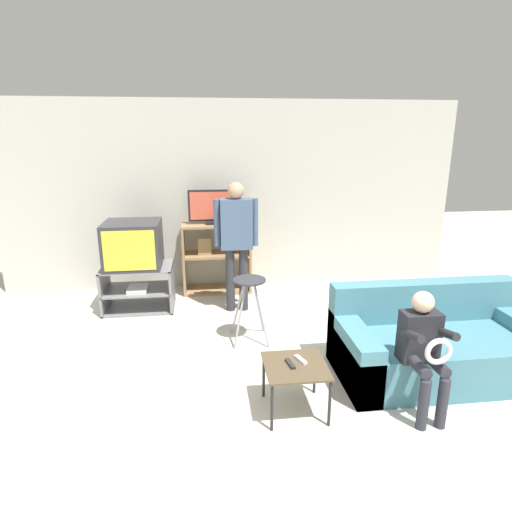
# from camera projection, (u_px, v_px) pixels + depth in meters

# --- Properties ---
(ground_plane) EXTENTS (18.00, 18.00, 0.00)m
(ground_plane) POSITION_uv_depth(u_px,v_px,m) (276.00, 474.00, 2.80)
(ground_plane) COLOR beige
(wall_back) EXTENTS (6.40, 0.06, 2.60)m
(wall_back) POSITION_uv_depth(u_px,v_px,m) (233.00, 196.00, 6.02)
(wall_back) COLOR beige
(wall_back) RESTS_ON ground_plane
(tv_stand) EXTENTS (0.86, 0.58, 0.56)m
(tv_stand) POSITION_uv_depth(u_px,v_px,m) (139.00, 288.00, 5.40)
(tv_stand) COLOR slate
(tv_stand) RESTS_ON ground_plane
(television_main) EXTENTS (0.67, 0.63, 0.56)m
(television_main) POSITION_uv_depth(u_px,v_px,m) (133.00, 244.00, 5.26)
(television_main) COLOR #2D2D33
(television_main) RESTS_ON tv_stand
(media_shelf) EXTENTS (0.93, 0.42, 0.97)m
(media_shelf) POSITION_uv_depth(u_px,v_px,m) (217.00, 257.00, 5.94)
(media_shelf) COLOR #9E7A51
(media_shelf) RESTS_ON ground_plane
(television_flat) EXTENTS (0.71, 0.20, 0.46)m
(television_flat) POSITION_uv_depth(u_px,v_px,m) (215.00, 208.00, 5.74)
(television_flat) COLOR black
(television_flat) RESTS_ON media_shelf
(folding_stool) EXTENTS (0.38, 0.41, 0.70)m
(folding_stool) POSITION_uv_depth(u_px,v_px,m) (249.00, 292.00, 4.47)
(folding_stool) COLOR #99999E
(folding_stool) RESTS_ON ground_plane
(snack_table) EXTENTS (0.49, 0.49, 0.41)m
(snack_table) POSITION_uv_depth(u_px,v_px,m) (295.00, 370.00, 3.35)
(snack_table) COLOR brown
(snack_table) RESTS_ON ground_plane
(remote_control_black) EXTENTS (0.06, 0.15, 0.02)m
(remote_control_black) POSITION_uv_depth(u_px,v_px,m) (290.00, 364.00, 3.34)
(remote_control_black) COLOR #232328
(remote_control_black) RESTS_ON snack_table
(remote_control_white) EXTENTS (0.08, 0.15, 0.02)m
(remote_control_white) POSITION_uv_depth(u_px,v_px,m) (301.00, 360.00, 3.40)
(remote_control_white) COLOR silver
(remote_control_white) RESTS_ON snack_table
(couch) EXTENTS (1.83, 0.90, 0.79)m
(couch) POSITION_uv_depth(u_px,v_px,m) (436.00, 346.00, 3.93)
(couch) COLOR teal
(couch) RESTS_ON ground_plane
(person_standing_adult) EXTENTS (0.53, 0.20, 1.60)m
(person_standing_adult) POSITION_uv_depth(u_px,v_px,m) (236.00, 235.00, 5.15)
(person_standing_adult) COLOR #2D2D33
(person_standing_adult) RESTS_ON ground_plane
(person_seated_child) EXTENTS (0.33, 0.43, 0.99)m
(person_seated_child) POSITION_uv_depth(u_px,v_px,m) (424.00, 345.00, 3.30)
(person_seated_child) COLOR #2D2D38
(person_seated_child) RESTS_ON ground_plane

